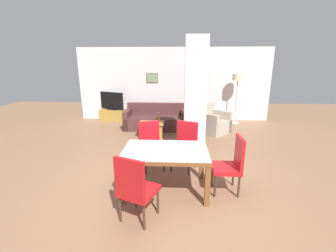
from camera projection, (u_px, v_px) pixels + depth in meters
ground_plane at (165, 189)px, 3.90m from camera, size 18.00×18.00×0.00m
back_wall at (173, 85)px, 8.48m from camera, size 7.20×0.09×2.70m
divider_pillar at (195, 98)px, 5.13m from camera, size 0.50×0.39×2.70m
dining_table at (165, 158)px, 3.75m from camera, size 1.42×0.96×0.74m
dining_chair_far_left at (151, 144)px, 4.60m from camera, size 0.60×0.60×0.97m
dining_chair_near_left at (135, 187)px, 2.98m from camera, size 0.60×0.60×0.97m
dining_chair_far_right at (185, 144)px, 4.57m from camera, size 0.60×0.60×0.97m
dining_chair_head_right at (231, 163)px, 3.71m from camera, size 0.46×0.46×0.97m
sofa at (156, 120)px, 7.55m from camera, size 2.02×0.92×0.81m
armchair at (212, 123)px, 7.10m from camera, size 1.21×1.21×0.87m
coffee_table at (152, 130)px, 6.61m from camera, size 0.72×0.50×0.46m
bottle at (159, 118)px, 6.53m from camera, size 0.06×0.06×0.29m
tv_stand at (113, 115)px, 8.62m from camera, size 0.94×0.40×0.42m
tv_screen at (112, 101)px, 8.48m from camera, size 0.97×0.48×0.66m
floor_lamp at (238, 82)px, 7.86m from camera, size 0.38×0.38×1.77m
standing_person at (197, 105)px, 6.33m from camera, size 0.23×0.38×1.70m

